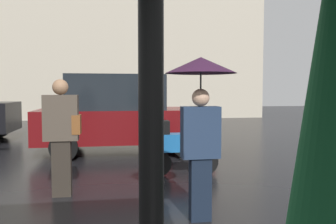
{
  "coord_description": "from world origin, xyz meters",
  "views": [
    {
      "loc": [
        -0.13,
        -2.28,
        1.55
      ],
      "look_at": [
        1.16,
        5.57,
        1.06
      ],
      "focal_mm": 36.95,
      "sensor_mm": 36.0,
      "label": 1
    }
  ],
  "objects_px": {
    "pedestrian_with_bag": "(62,130)",
    "parked_car_left": "(121,114)",
    "parked_scooter": "(180,145)",
    "pedestrian_with_umbrella": "(201,99)"
  },
  "relations": [
    {
      "from": "pedestrian_with_bag",
      "to": "parked_car_left",
      "type": "height_order",
      "value": "parked_car_left"
    },
    {
      "from": "parked_scooter",
      "to": "parked_car_left",
      "type": "relative_size",
      "value": 0.32
    },
    {
      "from": "pedestrian_with_umbrella",
      "to": "parked_scooter",
      "type": "height_order",
      "value": "pedestrian_with_umbrella"
    },
    {
      "from": "pedestrian_with_umbrella",
      "to": "pedestrian_with_bag",
      "type": "bearing_deg",
      "value": 153.44
    },
    {
      "from": "pedestrian_with_umbrella",
      "to": "pedestrian_with_bag",
      "type": "relative_size",
      "value": 1.13
    },
    {
      "from": "parked_scooter",
      "to": "parked_car_left",
      "type": "distance_m",
      "value": 2.78
    },
    {
      "from": "pedestrian_with_bag",
      "to": "parked_scooter",
      "type": "relative_size",
      "value": 1.28
    },
    {
      "from": "parked_car_left",
      "to": "pedestrian_with_bag",
      "type": "bearing_deg",
      "value": -96.23
    },
    {
      "from": "pedestrian_with_umbrella",
      "to": "parked_scooter",
      "type": "bearing_deg",
      "value": 94.02
    },
    {
      "from": "pedestrian_with_umbrella",
      "to": "parked_car_left",
      "type": "distance_m",
      "value": 4.86
    }
  ]
}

